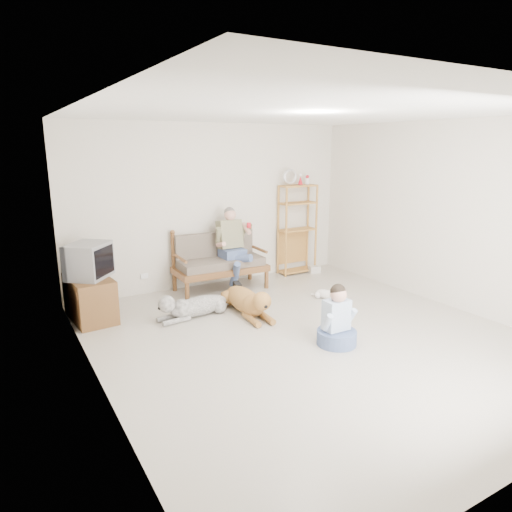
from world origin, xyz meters
TOP-DOWN VIEW (x-y plane):
  - floor at (0.00, 0.00)m, footprint 5.50×5.50m
  - ceiling at (0.00, 0.00)m, footprint 5.50×5.50m
  - wall_back at (0.00, 2.75)m, footprint 5.00×0.00m
  - wall_left at (-2.50, 0.00)m, footprint 0.00×5.50m
  - wall_right at (2.50, 0.00)m, footprint 0.00×5.50m
  - loveseat at (-0.09, 2.40)m, footprint 1.52×0.75m
  - man at (0.09, 2.19)m, footprint 0.52×0.74m
  - etagere at (1.60, 2.55)m, footprint 0.73×0.32m
  - book_stack at (1.88, 2.37)m, footprint 0.23×0.18m
  - tv_stand at (-2.23, 2.03)m, footprint 0.58×0.94m
  - crt_tv at (-2.19, 2.01)m, footprint 0.71×0.72m
  - wall_outlet at (-1.25, 2.73)m, footprint 0.12×0.02m
  - golden_retriever at (-0.25, 1.13)m, footprint 0.45×1.48m
  - shaggy_dog at (-0.99, 1.41)m, footprint 1.30×0.42m
  - terrier at (1.14, 1.01)m, footprint 0.28×0.55m
  - child at (0.16, -0.31)m, footprint 0.48×0.48m

SIDE VIEW (x-z plane):
  - floor at x=0.00m, z-range 0.00..0.00m
  - book_stack at x=1.88m, z-range 0.00..0.13m
  - terrier at x=1.14m, z-range -0.02..0.20m
  - shaggy_dog at x=-0.99m, z-range -0.04..0.35m
  - golden_retriever at x=-0.25m, z-range -0.04..0.41m
  - child at x=0.16m, z-range -0.11..0.65m
  - wall_outlet at x=-1.25m, z-range 0.26..0.34m
  - tv_stand at x=-2.23m, z-range 0.00..0.60m
  - loveseat at x=-0.09m, z-range 0.01..0.96m
  - man at x=0.09m, z-range 0.03..1.22m
  - crt_tv at x=-2.19m, z-range 0.60..1.07m
  - etagere at x=1.60m, z-range -0.12..1.81m
  - wall_left at x=-2.50m, z-range -1.40..4.10m
  - wall_right at x=2.50m, z-range -1.40..4.10m
  - wall_back at x=0.00m, z-range -1.15..3.85m
  - ceiling at x=0.00m, z-range 2.70..2.70m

